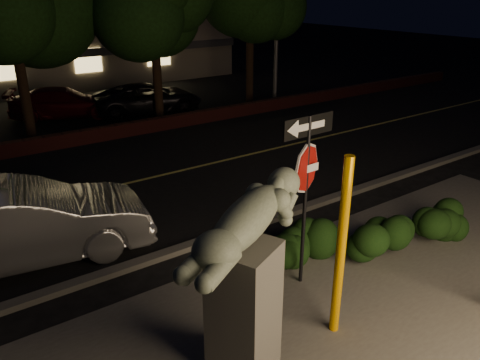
# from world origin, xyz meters

# --- Properties ---
(ground) EXTENTS (90.00, 90.00, 0.00)m
(ground) POSITION_xyz_m (0.00, 10.00, 0.00)
(ground) COLOR black
(ground) RESTS_ON ground
(patio) EXTENTS (14.00, 6.00, 0.02)m
(patio) POSITION_xyz_m (0.00, -1.00, 0.01)
(patio) COLOR #4C4944
(patio) RESTS_ON ground
(road) EXTENTS (80.00, 8.00, 0.01)m
(road) POSITION_xyz_m (0.00, 7.00, 0.01)
(road) COLOR black
(road) RESTS_ON ground
(lane_marking) EXTENTS (80.00, 0.12, 0.00)m
(lane_marking) POSITION_xyz_m (0.00, 7.00, 0.02)
(lane_marking) COLOR gold
(lane_marking) RESTS_ON road
(curb) EXTENTS (80.00, 0.25, 0.12)m
(curb) POSITION_xyz_m (0.00, 2.90, 0.06)
(curb) COLOR #4C4944
(curb) RESTS_ON ground
(brick_wall) EXTENTS (40.00, 0.35, 0.50)m
(brick_wall) POSITION_xyz_m (0.00, 11.30, 0.25)
(brick_wall) COLOR #431615
(brick_wall) RESTS_ON ground
(parking_lot) EXTENTS (40.00, 12.00, 0.01)m
(parking_lot) POSITION_xyz_m (0.00, 17.00, 0.01)
(parking_lot) COLOR black
(parking_lot) RESTS_ON ground
(building) EXTENTS (22.00, 10.20, 4.00)m
(building) POSITION_xyz_m (0.00, 24.99, 2.00)
(building) COLOR gray
(building) RESTS_ON ground
(yellow_pole_left) EXTENTS (0.15, 0.15, 3.00)m
(yellow_pole_left) POSITION_xyz_m (-0.95, -0.66, 1.50)
(yellow_pole_left) COLOR #F5A400
(yellow_pole_left) RESTS_ON ground
(signpost) EXTENTS (1.09, 0.10, 3.21)m
(signpost) POSITION_xyz_m (-0.50, 0.65, 2.28)
(signpost) COLOR black
(signpost) RESTS_ON ground
(sculpture) EXTENTS (2.51, 1.61, 2.76)m
(sculpture) POSITION_xyz_m (-2.58, -0.47, 1.70)
(sculpture) COLOR #4C4944
(sculpture) RESTS_ON ground
(hedge_center) EXTENTS (1.98, 1.39, 0.94)m
(hedge_center) POSITION_xyz_m (0.04, 1.32, 0.47)
(hedge_center) COLOR black
(hedge_center) RESTS_ON ground
(hedge_right) EXTENTS (1.67, 1.00, 1.05)m
(hedge_right) POSITION_xyz_m (1.45, 0.50, 0.52)
(hedge_right) COLOR black
(hedge_right) RESTS_ON ground
(hedge_far_right) EXTENTS (1.29, 0.82, 0.89)m
(hedge_far_right) POSITION_xyz_m (3.10, 0.07, 0.44)
(hedge_far_right) COLOR black
(hedge_far_right) RESTS_ON ground
(silver_sedan) EXTENTS (5.16, 2.46, 1.63)m
(silver_sedan) POSITION_xyz_m (-4.54, 4.38, 0.82)
(silver_sedan) COLOR #B5B5BA
(silver_sedan) RESTS_ON ground
(parked_car_darkred) EXTENTS (4.69, 3.17, 1.26)m
(parked_car_darkred) POSITION_xyz_m (-0.68, 15.32, 0.63)
(parked_car_darkred) COLOR #43070F
(parked_car_darkred) RESTS_ON ground
(parked_car_dark) EXTENTS (4.91, 2.89, 1.28)m
(parked_car_dark) POSITION_xyz_m (2.59, 14.06, 0.64)
(parked_car_dark) COLOR black
(parked_car_dark) RESTS_ON ground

